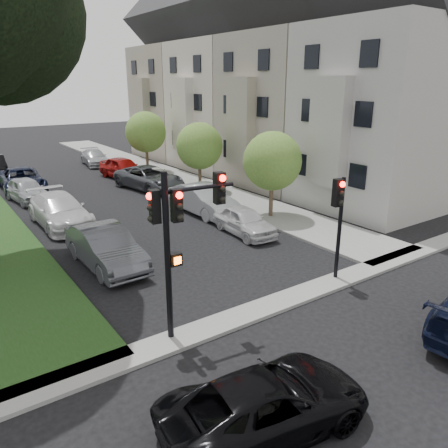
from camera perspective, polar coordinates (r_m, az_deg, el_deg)
ground at (r=13.48m, az=12.65°, el=-13.63°), size 140.00×140.00×0.00m
sidewalk_right at (r=35.78m, az=-8.69°, el=6.77°), size 3.50×44.00×0.12m
sidewalk_cross at (r=14.66m, az=6.85°, el=-10.26°), size 60.00×1.00×0.12m
house_a at (r=26.25m, az=19.73°, el=17.01°), size 7.70×7.55×15.97m
house_b at (r=31.27m, az=8.06°, el=17.87°), size 7.70×7.55×15.97m
house_c at (r=37.13m, az=-0.21°, el=18.06°), size 7.70×7.55×15.97m
house_d at (r=43.50m, az=-6.15°, el=17.97°), size 7.70×7.55×15.97m
small_tree_a at (r=22.96m, az=6.34°, el=8.17°), size 3.07×3.07×4.60m
small_tree_b at (r=28.66m, az=-3.23°, el=10.13°), size 3.02×3.02×4.53m
small_tree_c at (r=35.61m, az=-10.18°, el=11.73°), size 3.19×3.19×4.79m
traffic_signal_main at (r=11.67m, az=-5.96°, el=-0.19°), size 2.38×0.62×4.85m
traffic_signal_secondary at (r=15.77m, az=14.75°, el=1.69°), size 0.51×0.41×3.86m
car_cross_near at (r=9.84m, az=5.54°, el=-22.26°), size 4.82×2.66×1.28m
car_parked_0 at (r=20.83m, az=2.65°, el=0.43°), size 1.82×3.99×1.33m
car_parked_1 at (r=24.06m, az=-2.72°, el=3.20°), size 1.83×4.90×1.60m
car_parked_2 at (r=30.13m, az=-9.72°, el=5.96°), size 3.51×5.90×1.54m
car_parked_3 at (r=33.86m, az=-13.05°, el=7.13°), size 2.54×4.90×1.59m
car_parked_4 at (r=40.09m, az=-16.53°, el=8.32°), size 2.37×4.72×1.31m
car_parked_5 at (r=17.73m, az=-15.21°, el=-2.98°), size 1.83×4.90×1.60m
car_parked_6 at (r=23.56m, az=-20.66°, el=1.67°), size 2.31×5.47×1.58m
car_parked_7 at (r=29.16m, az=-24.38°, el=4.09°), size 2.27×4.41×1.44m
car_parked_8 at (r=32.12m, az=-24.88°, el=5.27°), size 2.81×5.59×1.52m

